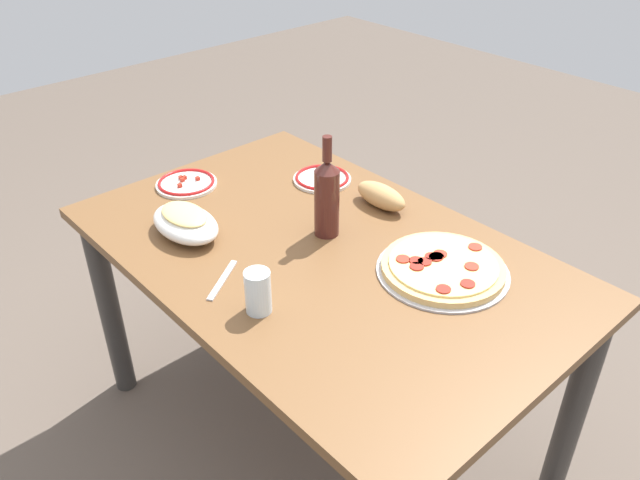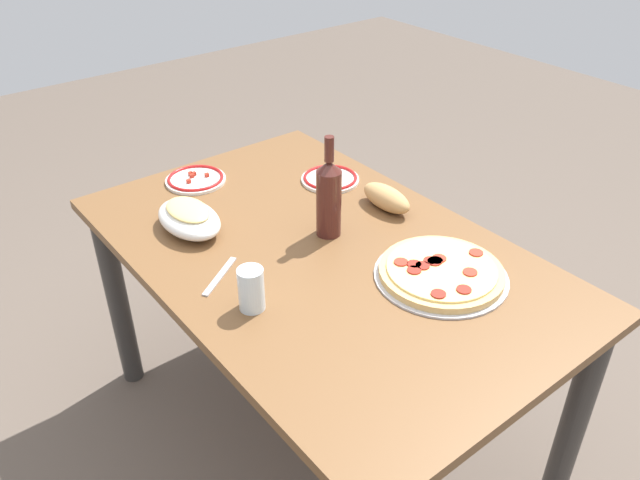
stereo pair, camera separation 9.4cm
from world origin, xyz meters
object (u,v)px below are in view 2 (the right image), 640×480
object	(u,v)px
side_plate_far	(196,179)
side_plate_near	(330,178)
water_glass	(251,289)
baked_pasta_dish	(189,217)
dining_table	(320,284)
bread_loaf	(386,198)
wine_bottle	(329,197)
pepperoni_pizza	(441,272)

from	to	relation	value
side_plate_far	side_plate_near	bearing A→B (deg)	52.32
water_glass	side_plate_far	world-z (taller)	water_glass
baked_pasta_dish	water_glass	size ratio (longest dim) A/B	2.18
dining_table	water_glass	world-z (taller)	water_glass
bread_loaf	water_glass	bearing A→B (deg)	-75.40
wine_bottle	side_plate_far	xyz separation A→B (m)	(-0.51, -0.14, -0.11)
pepperoni_pizza	wine_bottle	bearing A→B (deg)	-164.53
dining_table	wine_bottle	world-z (taller)	wine_bottle
pepperoni_pizza	bread_loaf	distance (m)	0.37
pepperoni_pizza	baked_pasta_dish	bearing A→B (deg)	-146.96
baked_pasta_dish	bread_loaf	bearing A→B (deg)	63.86
wine_bottle	water_glass	size ratio (longest dim) A/B	2.68
pepperoni_pizza	bread_loaf	bearing A→B (deg)	159.03
dining_table	side_plate_near	distance (m)	0.42
side_plate_near	side_plate_far	bearing A→B (deg)	-127.68
baked_pasta_dish	bread_loaf	xyz separation A→B (m)	(0.26, 0.52, -0.01)
baked_pasta_dish	side_plate_far	bearing A→B (deg)	148.11
pepperoni_pizza	side_plate_near	distance (m)	0.59
dining_table	side_plate_far	xyz separation A→B (m)	(-0.56, -0.07, 0.13)
side_plate_far	pepperoni_pizza	bearing A→B (deg)	15.42
pepperoni_pizza	side_plate_near	bearing A→B (deg)	169.29
wine_bottle	side_plate_near	distance (m)	0.34
baked_pasta_dish	water_glass	bearing A→B (deg)	-7.60
dining_table	bread_loaf	size ratio (longest dim) A/B	7.58
water_glass	side_plate_far	distance (m)	0.69
wine_bottle	bread_loaf	xyz separation A→B (m)	(-0.00, 0.23, -0.08)
side_plate_near	wine_bottle	bearing A→B (deg)	-39.87
dining_table	wine_bottle	xyz separation A→B (m)	(-0.05, 0.07, 0.24)
pepperoni_pizza	water_glass	size ratio (longest dim) A/B	3.11
dining_table	side_plate_far	distance (m)	0.58
water_glass	side_plate_near	xyz separation A→B (m)	(-0.39, 0.56, -0.05)
bread_loaf	side_plate_near	bearing A→B (deg)	-174.94
wine_bottle	side_plate_near	bearing A→B (deg)	140.13
pepperoni_pizza	bread_loaf	size ratio (longest dim) A/B	1.88
pepperoni_pizza	bread_loaf	xyz separation A→B (m)	(-0.34, 0.13, 0.02)
pepperoni_pizza	baked_pasta_dish	size ratio (longest dim) A/B	1.43
wine_bottle	water_glass	bearing A→B (deg)	-67.46
side_plate_near	side_plate_far	distance (m)	0.44
baked_pasta_dish	side_plate_near	bearing A→B (deg)	88.16
pepperoni_pizza	water_glass	distance (m)	0.49
baked_pasta_dish	wine_bottle	size ratio (longest dim) A/B	0.81
pepperoni_pizza	wine_bottle	xyz separation A→B (m)	(-0.34, -0.09, 0.10)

